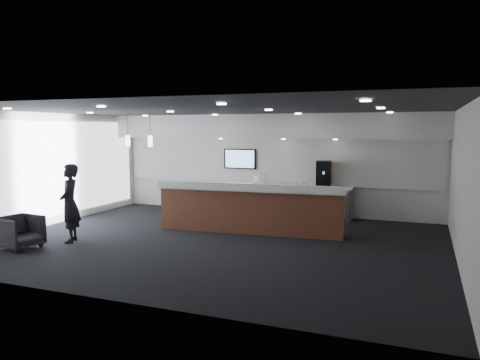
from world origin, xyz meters
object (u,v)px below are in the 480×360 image
at_px(service_counter, 250,209).
at_px(lounge_guest, 70,203).
at_px(coffee_machine, 324,173).
at_px(armchair, 20,232).

relative_size(service_counter, lounge_guest, 2.65).
distance_m(coffee_machine, lounge_guest, 6.89).
distance_m(service_counter, armchair, 5.26).
relative_size(armchair, lounge_guest, 0.44).
height_order(coffee_machine, lounge_guest, lounge_guest).
bearing_deg(coffee_machine, service_counter, -124.59).
relative_size(coffee_machine, lounge_guest, 0.40).
xyz_separation_m(service_counter, armchair, (-4.04, -3.37, -0.22)).
distance_m(coffee_machine, armchair, 7.98).
bearing_deg(armchair, service_counter, -43.31).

